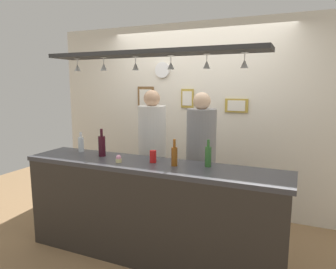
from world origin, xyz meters
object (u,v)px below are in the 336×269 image
Objects in this scene: bottle_soda_clear at (81,144)px; drink_can at (153,156)px; bottle_beer_amber_tall at (174,156)px; picture_frame_crest at (187,98)px; cupcake at (119,159)px; picture_frame_caricature at (146,98)px; wall_clock at (162,70)px; person_left_white_patterned_shirt at (152,145)px; picture_frame_lower_pair at (236,106)px; person_middle_grey_shirt at (201,151)px; bottle_beer_green_import at (208,156)px; bottle_wine_dark_red at (102,145)px.

bottle_soda_clear reaches higher than drink_can.
picture_frame_crest is (-0.38, 1.40, 0.48)m from bottle_beer_amber_tall.
bottle_soda_clear is 2.95× the size of cupcake.
picture_frame_crest is 0.76× the size of picture_frame_caricature.
person_left_white_patterned_shirt is at bearing -75.21° from wall_clock.
picture_frame_caricature is (-1.34, 0.00, 0.07)m from picture_frame_lower_pair.
person_middle_grey_shirt reaches higher than drink_can.
picture_frame_crest is at bearing 180.00° from picture_frame_lower_pair.
bottle_beer_green_import is at bearing -89.85° from picture_frame_lower_pair.
picture_frame_lower_pair is (-0.00, 1.30, 0.39)m from bottle_beer_green_import.
bottle_wine_dark_red reaches higher than bottle_soda_clear.
drink_can is at bearing -69.10° from wall_clock.
person_middle_grey_shirt is at bearing 85.54° from bottle_beer_amber_tall.
bottle_beer_green_import is 1.00× the size of bottle_beer_amber_tall.
bottle_wine_dark_red is at bearing 176.39° from bottle_beer_amber_tall.
drink_can is at bearing -6.13° from bottle_soda_clear.
person_left_white_patterned_shirt is 0.70m from bottle_wine_dark_red.
picture_frame_caricature is (-0.48, 1.50, 0.53)m from cupcake.
person_middle_grey_shirt is 0.71m from drink_can.
bottle_beer_amber_tall is 1.18× the size of wall_clock.
drink_can is at bearing -111.72° from picture_frame_lower_pair.
picture_frame_crest is (0.19, 0.72, 0.55)m from person_left_white_patterned_shirt.
bottle_soda_clear is 0.88× the size of picture_frame_crest.
cupcake is at bearing -88.77° from person_left_white_patterned_shirt.
picture_frame_lower_pair is at bearing 71.14° from person_middle_grey_shirt.
picture_frame_caricature is at bearing 135.94° from bottle_beer_green_import.
person_left_white_patterned_shirt is 1.05m from bottle_beer_green_import.
cupcake is 0.26× the size of picture_frame_lower_pair.
bottle_wine_dark_red is 1.30× the size of bottle_soda_clear.
bottle_beer_green_import is (0.88, -0.58, 0.07)m from person_left_white_patterned_shirt.
bottle_beer_green_import is 0.55m from drink_can.
bottle_beer_green_import is 1.35m from picture_frame_lower_pair.
picture_frame_crest is at bearing 95.86° from drink_can.
wall_clock is (-0.38, -0.01, 0.39)m from picture_frame_crest.
drink_can is (0.63, -0.02, -0.06)m from bottle_wine_dark_red.
bottle_soda_clear is at bearing -140.39° from picture_frame_lower_pair.
person_left_white_patterned_shirt reaches higher than person_middle_grey_shirt.
picture_frame_crest is at bearing 0.94° from wall_clock.
bottle_beer_amber_tall is 3.33× the size of cupcake.
bottle_soda_clear is 0.98m from drink_can.
drink_can is at bearing 172.04° from bottle_beer_amber_tall.
person_middle_grey_shirt is 21.55× the size of cupcake.
bottle_soda_clear is at bearing -123.65° from picture_frame_crest.
person_left_white_patterned_shirt is 0.85m from bottle_soda_clear.
person_middle_grey_shirt reaches higher than bottle_wine_dark_red.
bottle_beer_amber_tall is 0.57m from cupcake.
picture_frame_lower_pair is 1.34m from picture_frame_caricature.
bottle_beer_amber_tall is at bearing -6.50° from bottle_soda_clear.
bottle_beer_green_import is 2.13× the size of drink_can.
wall_clock reaches higher than bottle_wine_dark_red.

